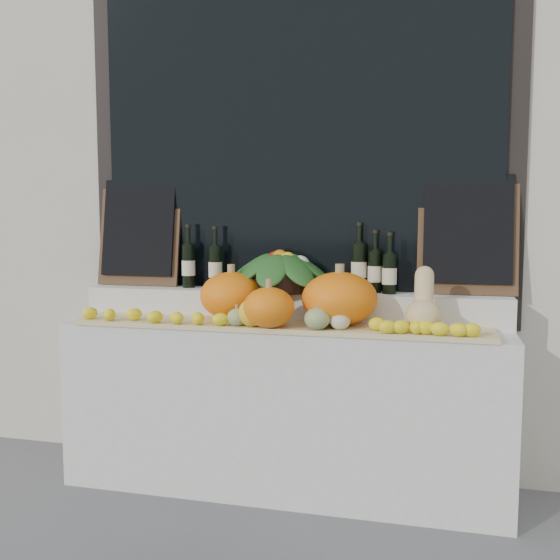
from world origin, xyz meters
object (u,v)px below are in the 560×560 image
object	(u,v)px
wine_bottle_tall	(359,267)
pumpkin_right	(339,298)
pumpkin_left	(231,295)
butternut_squash	(424,306)
produce_bowl	(280,271)

from	to	relation	value
wine_bottle_tall	pumpkin_right	bearing A→B (deg)	-101.83
pumpkin_left	butternut_squash	xyz separation A→B (m)	(0.98, -0.10, -0.00)
pumpkin_right	butternut_squash	distance (m)	0.41
produce_bowl	wine_bottle_tall	distance (m)	0.42
butternut_squash	produce_bowl	distance (m)	0.83
pumpkin_left	wine_bottle_tall	size ratio (longest dim) A/B	0.89
pumpkin_right	butternut_squash	world-z (taller)	butternut_squash
butternut_squash	wine_bottle_tall	bearing A→B (deg)	134.77
wine_bottle_tall	pumpkin_left	bearing A→B (deg)	-158.78
pumpkin_right	wine_bottle_tall	world-z (taller)	wine_bottle_tall
pumpkin_right	produce_bowl	distance (m)	0.44
pumpkin_right	butternut_squash	xyz separation A→B (m)	(0.41, -0.06, -0.01)
pumpkin_right	butternut_squash	bearing A→B (deg)	-9.00
butternut_squash	produce_bowl	world-z (taller)	produce_bowl
pumpkin_right	produce_bowl	xyz separation A→B (m)	(-0.36, 0.22, 0.11)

